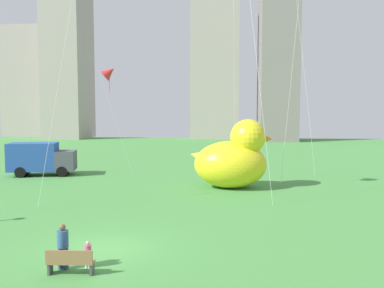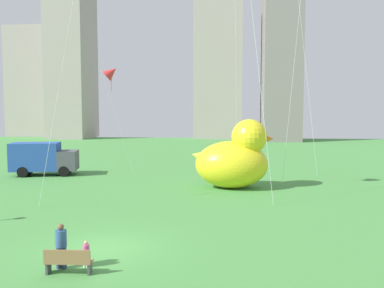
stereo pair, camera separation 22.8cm
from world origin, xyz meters
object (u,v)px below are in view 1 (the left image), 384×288
at_px(giant_inflatable_duck, 233,159).
at_px(box_truck, 41,159).
at_px(person_adult, 63,244).
at_px(person_child, 88,253).
at_px(park_bench, 70,261).
at_px(kite_red, 109,72).

xyz_separation_m(giant_inflatable_duck, box_truck, (-16.64, 4.38, -0.70)).
distance_m(person_adult, person_child, 0.94).
relative_size(park_bench, kite_red, 0.17).
bearing_deg(box_truck, kite_red, 22.82).
bearing_deg(box_truck, giant_inflatable_duck, -14.74).
relative_size(giant_inflatable_duck, box_truck, 1.03).
bearing_deg(kite_red, person_child, -75.78).
relative_size(person_adult, giant_inflatable_duck, 0.27).
xyz_separation_m(box_truck, kite_red, (5.54, 2.33, 7.64)).
relative_size(giant_inflatable_duck, kite_red, 0.62).
bearing_deg(park_bench, box_truck, 117.30).
distance_m(park_bench, box_truck, 23.86).
bearing_deg(giant_inflatable_duck, box_truck, 165.26).
distance_m(person_adult, giant_inflatable_duck, 17.49).
xyz_separation_m(person_adult, person_child, (0.84, 0.20, -0.36)).
height_order(person_adult, person_child, person_adult).
xyz_separation_m(person_child, giant_inflatable_duck, (5.31, 16.13, 1.60)).
bearing_deg(giant_inflatable_duck, park_bench, -108.74).
bearing_deg(person_adult, kite_red, 102.12).
distance_m(park_bench, person_child, 0.79).
bearing_deg(kite_red, park_bench, -77.08).
xyz_separation_m(park_bench, kite_red, (-5.40, 23.52, 8.60)).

